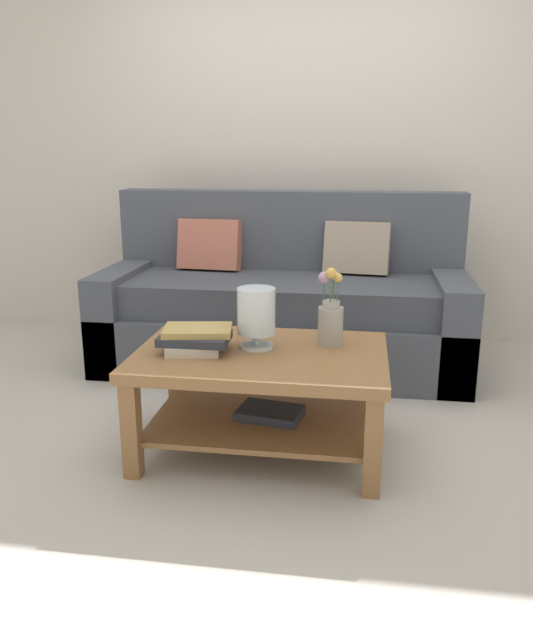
{
  "coord_description": "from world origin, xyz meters",
  "views": [
    {
      "loc": [
        0.41,
        -2.86,
        1.32
      ],
      "look_at": [
        0.0,
        -0.16,
        0.57
      ],
      "focal_mm": 35.08,
      "sensor_mm": 36.0,
      "label": 1
    }
  ],
  "objects_px": {
    "book_stack_main": "(195,339)",
    "flower_pitcher": "(330,318)",
    "coffee_table": "(262,379)",
    "couch": "(283,306)",
    "glass_hurricane_vase": "(256,313)"
  },
  "relations": [
    {
      "from": "book_stack_main",
      "to": "flower_pitcher",
      "type": "distance_m",
      "value": 0.61
    },
    {
      "from": "coffee_table",
      "to": "book_stack_main",
      "type": "bearing_deg",
      "value": -172.11
    },
    {
      "from": "coffee_table",
      "to": "book_stack_main",
      "type": "xyz_separation_m",
      "value": [
        -0.29,
        -0.04,
        0.19
      ]
    },
    {
      "from": "couch",
      "to": "glass_hurricane_vase",
      "type": "xyz_separation_m",
      "value": [
        0.03,
        -1.17,
        0.26
      ]
    },
    {
      "from": "glass_hurricane_vase",
      "to": "flower_pitcher",
      "type": "distance_m",
      "value": 0.33
    },
    {
      "from": "book_stack_main",
      "to": "glass_hurricane_vase",
      "type": "xyz_separation_m",
      "value": [
        0.26,
        0.09,
        0.1
      ]
    },
    {
      "from": "couch",
      "to": "book_stack_main",
      "type": "relative_size",
      "value": 6.91
    },
    {
      "from": "couch",
      "to": "book_stack_main",
      "type": "xyz_separation_m",
      "value": [
        -0.23,
        -1.26,
        0.16
      ]
    },
    {
      "from": "glass_hurricane_vase",
      "to": "couch",
      "type": "bearing_deg",
      "value": 91.41
    },
    {
      "from": "couch",
      "to": "flower_pitcher",
      "type": "relative_size",
      "value": 6.25
    },
    {
      "from": "couch",
      "to": "flower_pitcher",
      "type": "distance_m",
      "value": 1.15
    },
    {
      "from": "flower_pitcher",
      "to": "coffee_table",
      "type": "bearing_deg",
      "value": -153.34
    },
    {
      "from": "book_stack_main",
      "to": "flower_pitcher",
      "type": "xyz_separation_m",
      "value": [
        0.57,
        0.18,
        0.07
      ]
    },
    {
      "from": "coffee_table",
      "to": "glass_hurricane_vase",
      "type": "relative_size",
      "value": 4.04
    },
    {
      "from": "coffee_table",
      "to": "flower_pitcher",
      "type": "distance_m",
      "value": 0.41
    }
  ]
}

